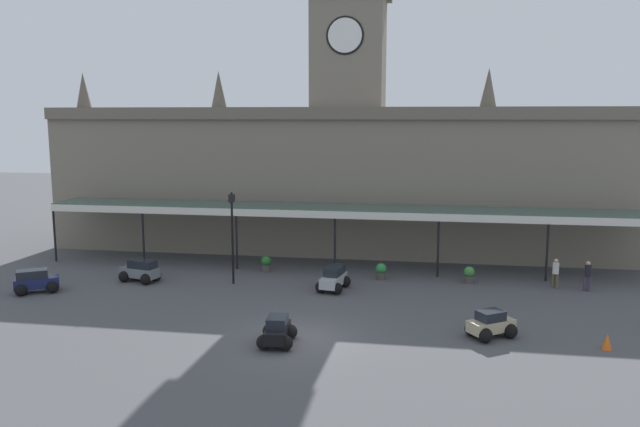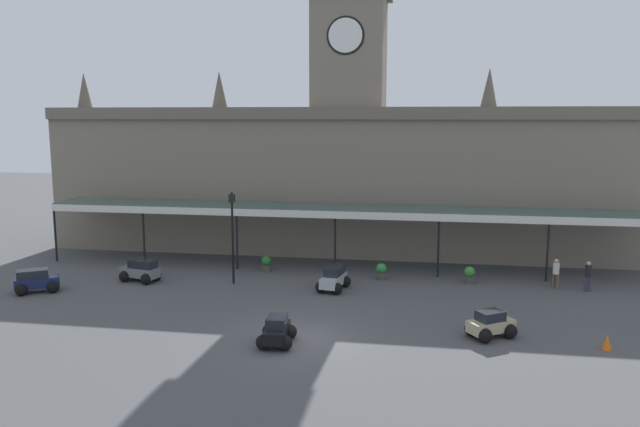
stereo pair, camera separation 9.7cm
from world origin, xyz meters
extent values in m
plane|color=#4A4B4E|center=(0.00, 0.00, 0.00)|extent=(140.00, 140.00, 0.00)
cube|color=slate|center=(0.00, 18.55, 5.03)|extent=(41.75, 6.50, 10.06)
cube|color=#685F52|center=(0.00, 15.15, 9.66)|extent=(41.75, 0.30, 0.80)
cube|color=slate|center=(0.00, 18.55, 13.75)|extent=(4.80, 4.80, 7.37)
cylinder|color=white|center=(0.00, 16.09, 14.63)|extent=(2.20, 0.12, 2.20)
cylinder|color=black|center=(0.00, 16.13, 14.63)|extent=(2.46, 0.06, 2.46)
cone|color=#5B5448|center=(-19.87, 18.55, 11.36)|extent=(1.10, 1.10, 2.60)
cone|color=#5B5448|center=(-9.39, 18.55, 11.36)|extent=(1.10, 1.10, 2.60)
cone|color=#5B5448|center=(9.39, 18.55, 11.36)|extent=(1.10, 1.10, 2.60)
cube|color=#38564C|center=(0.00, 13.10, 3.81)|extent=(37.11, 3.20, 0.16)
cube|color=silver|center=(0.00, 11.50, 3.61)|extent=(37.11, 0.12, 0.44)
cylinder|color=black|center=(-18.56, 11.65, 1.86)|extent=(0.14, 0.14, 3.73)
cylinder|color=black|center=(-12.37, 11.65, 1.86)|extent=(0.14, 0.14, 3.73)
cylinder|color=black|center=(-6.19, 11.65, 1.86)|extent=(0.14, 0.14, 3.73)
cylinder|color=black|center=(0.00, 11.65, 1.86)|extent=(0.14, 0.14, 3.73)
cylinder|color=black|center=(6.19, 11.65, 1.86)|extent=(0.14, 0.14, 3.73)
cylinder|color=black|center=(12.37, 11.65, 1.86)|extent=(0.14, 0.14, 3.73)
cube|color=black|center=(-0.70, -0.70, 0.52)|extent=(1.01, 2.10, 0.50)
cube|color=#1E232B|center=(-0.71, -0.65, 0.98)|extent=(0.87, 1.15, 0.42)
sphere|color=black|center=(-0.22, -1.35, 0.32)|extent=(0.64, 0.64, 0.64)
sphere|color=black|center=(-1.10, -1.40, 0.32)|extent=(0.64, 0.64, 0.64)
sphere|color=black|center=(-0.31, 0.00, 0.32)|extent=(0.64, 0.64, 0.64)
sphere|color=black|center=(-1.19, -0.06, 0.32)|extent=(0.64, 0.64, 0.64)
cube|color=tan|center=(8.24, 1.62, 0.52)|extent=(2.19, 1.87, 0.50)
cube|color=#1E232B|center=(8.20, 1.59, 0.98)|extent=(1.36, 1.28, 0.42)
sphere|color=black|center=(8.56, 2.36, 0.32)|extent=(0.64, 0.64, 0.64)
sphere|color=black|center=(9.05, 1.63, 0.32)|extent=(0.64, 0.64, 0.64)
sphere|color=black|center=(7.43, 1.61, 0.32)|extent=(0.64, 0.64, 0.64)
sphere|color=black|center=(7.92, 0.88, 0.32)|extent=(0.64, 0.64, 0.64)
cube|color=#B2B5BA|center=(0.45, 7.85, 0.54)|extent=(1.28, 2.37, 0.55)
cube|color=#1E232B|center=(0.49, 8.04, 1.05)|extent=(1.09, 1.67, 0.45)
sphere|color=black|center=(0.76, 7.01, 0.32)|extent=(0.64, 0.64, 0.64)
sphere|color=black|center=(-0.13, 7.16, 0.32)|extent=(0.64, 0.64, 0.64)
sphere|color=black|center=(1.03, 8.53, 0.32)|extent=(0.64, 0.64, 0.64)
sphere|color=black|center=(0.15, 8.69, 0.32)|extent=(0.64, 0.64, 0.64)
cube|color=#19214C|center=(-15.37, 4.76, 0.54)|extent=(2.39, 1.95, 0.55)
cube|color=#1E232B|center=(-15.54, 4.66, 1.05)|extent=(1.75, 1.52, 0.45)
sphere|color=black|center=(-14.94, 5.55, 0.32)|extent=(0.64, 0.64, 0.64)
sphere|color=black|center=(-14.47, 4.79, 0.32)|extent=(0.64, 0.64, 0.64)
sphere|color=black|center=(-16.26, 4.74, 0.32)|extent=(0.64, 0.64, 0.64)
sphere|color=black|center=(-15.79, 3.97, 0.32)|extent=(0.64, 0.64, 0.64)
cube|color=slate|center=(-10.85, 7.81, 0.54)|extent=(2.40, 1.41, 0.55)
cube|color=#1E232B|center=(-10.66, 7.76, 1.05)|extent=(1.70, 1.18, 0.45)
sphere|color=black|center=(-11.71, 7.55, 0.32)|extent=(0.64, 0.64, 0.64)
sphere|color=black|center=(-11.50, 8.43, 0.32)|extent=(0.64, 0.64, 0.64)
sphere|color=black|center=(-10.20, 7.18, 0.32)|extent=(0.64, 0.64, 0.64)
sphere|color=black|center=(-9.99, 8.06, 0.32)|extent=(0.64, 0.64, 0.64)
cylinder|color=brown|center=(12.67, 10.13, 0.41)|extent=(0.17, 0.17, 0.82)
cylinder|color=brown|center=(12.52, 10.28, 0.41)|extent=(0.17, 0.17, 0.82)
cylinder|color=silver|center=(12.60, 10.21, 1.13)|extent=(0.34, 0.34, 0.62)
sphere|color=tan|center=(12.60, 10.21, 1.55)|extent=(0.23, 0.23, 0.23)
cylinder|color=#3F384C|center=(14.09, 9.88, 0.41)|extent=(0.17, 0.17, 0.82)
cylinder|color=#3F384C|center=(14.31, 9.84, 0.41)|extent=(0.17, 0.17, 0.82)
cylinder|color=black|center=(14.20, 9.86, 1.13)|extent=(0.34, 0.34, 0.62)
sphere|color=tan|center=(14.20, 9.86, 1.55)|extent=(0.23, 0.23, 0.23)
cylinder|color=black|center=(-5.37, 8.22, 2.35)|extent=(0.13, 0.13, 4.70)
cube|color=black|center=(-5.37, 8.22, 4.92)|extent=(0.30, 0.30, 0.44)
sphere|color=black|center=(-5.37, 8.22, 5.20)|extent=(0.14, 0.14, 0.14)
cone|color=orange|center=(12.80, 0.92, 0.33)|extent=(0.40, 0.40, 0.67)
cylinder|color=#47423D|center=(7.95, 10.54, 0.21)|extent=(0.56, 0.56, 0.42)
sphere|color=#3A8337|center=(7.95, 10.54, 0.66)|extent=(0.60, 0.60, 0.60)
cylinder|color=#47423D|center=(-4.21, 11.26, 0.21)|extent=(0.56, 0.56, 0.42)
sphere|color=#246A2B|center=(-4.21, 11.26, 0.66)|extent=(0.60, 0.60, 0.60)
cylinder|color=#47423D|center=(2.91, 10.52, 0.21)|extent=(0.56, 0.56, 0.42)
sphere|color=#2A893C|center=(2.91, 10.52, 0.66)|extent=(0.60, 0.60, 0.60)
camera|label=1|loc=(5.09, -25.02, 9.49)|focal=34.90mm
camera|label=2|loc=(5.18, -25.01, 9.49)|focal=34.90mm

